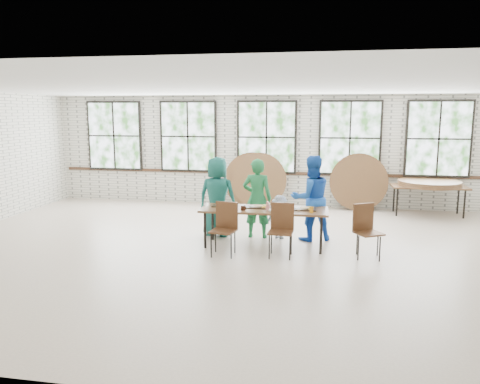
{
  "coord_description": "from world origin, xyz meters",
  "views": [
    {
      "loc": [
        1.56,
        -8.2,
        2.55
      ],
      "look_at": [
        0.0,
        0.4,
        1.05
      ],
      "focal_mm": 35.0,
      "sensor_mm": 36.0,
      "label": 1
    }
  ],
  "objects_px": {
    "chair_near_right": "(282,225)",
    "storage_table": "(429,188)",
    "dining_table": "(264,211)",
    "chair_near_left": "(225,224)"
  },
  "relations": [
    {
      "from": "dining_table",
      "to": "chair_near_left",
      "type": "bearing_deg",
      "value": -137.31
    },
    {
      "from": "chair_near_left",
      "to": "storage_table",
      "type": "height_order",
      "value": "chair_near_left"
    },
    {
      "from": "chair_near_left",
      "to": "chair_near_right",
      "type": "distance_m",
      "value": 1.01
    },
    {
      "from": "chair_near_right",
      "to": "storage_table",
      "type": "xyz_separation_m",
      "value": [
        3.3,
        4.01,
        0.13
      ]
    },
    {
      "from": "chair_near_left",
      "to": "storage_table",
      "type": "distance_m",
      "value": 5.95
    },
    {
      "from": "dining_table",
      "to": "chair_near_right",
      "type": "xyz_separation_m",
      "value": [
        0.38,
        -0.5,
        -0.13
      ]
    },
    {
      "from": "chair_near_right",
      "to": "storage_table",
      "type": "bearing_deg",
      "value": 53.61
    },
    {
      "from": "chair_near_left",
      "to": "chair_near_right",
      "type": "bearing_deg",
      "value": 14.88
    },
    {
      "from": "dining_table",
      "to": "storage_table",
      "type": "bearing_deg",
      "value": 42.73
    },
    {
      "from": "dining_table",
      "to": "chair_near_right",
      "type": "height_order",
      "value": "chair_near_right"
    }
  ]
}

